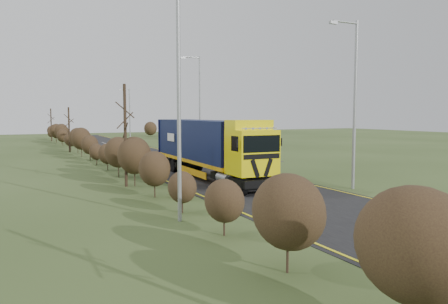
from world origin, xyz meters
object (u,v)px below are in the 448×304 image
at_px(lorry, 208,145).
at_px(car_red_hatchback, 233,152).
at_px(car_blue_sedan, 221,148).
at_px(speed_sign, 256,147).
at_px(streetlight_near, 353,97).

xyz_separation_m(lorry, car_red_hatchback, (7.15, 10.17, -1.53)).
distance_m(car_blue_sedan, speed_sign, 11.15).
bearing_deg(lorry, streetlight_near, -51.37).
xyz_separation_m(car_blue_sedan, streetlight_near, (-2.79, -22.89, 4.62)).
bearing_deg(speed_sign, car_blue_sedan, 79.17).
relative_size(lorry, car_blue_sedan, 3.73).
distance_m(car_red_hatchback, speed_sign, 5.69).
height_order(car_red_hatchback, speed_sign, speed_sign).
height_order(lorry, car_blue_sedan, lorry).
bearing_deg(streetlight_near, car_red_hatchback, 85.28).
bearing_deg(speed_sign, lorry, -144.34).
bearing_deg(car_red_hatchback, streetlight_near, 100.20).
relative_size(car_blue_sedan, speed_sign, 1.70).
bearing_deg(car_red_hatchback, car_blue_sedan, -89.17).
distance_m(car_red_hatchback, streetlight_near, 18.18).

